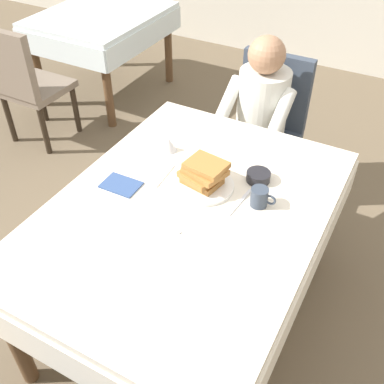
# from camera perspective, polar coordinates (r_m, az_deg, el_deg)

# --- Properties ---
(ground_plane) EXTENTS (14.00, 14.00, 0.00)m
(ground_plane) POSITION_cam_1_polar(r_m,az_deg,el_deg) (2.49, -0.46, -14.72)
(ground_plane) COLOR brown
(dining_table_main) EXTENTS (1.12, 1.52, 0.74)m
(dining_table_main) POSITION_cam_1_polar(r_m,az_deg,el_deg) (1.99, -0.56, -3.87)
(dining_table_main) COLOR silver
(dining_table_main) RESTS_ON ground
(chair_diner) EXTENTS (0.44, 0.45, 0.93)m
(chair_diner) POSITION_cam_1_polar(r_m,az_deg,el_deg) (2.95, 9.37, 8.89)
(chair_diner) COLOR #384251
(chair_diner) RESTS_ON ground
(diner_person) EXTENTS (0.40, 0.43, 1.12)m
(diner_person) POSITION_cam_1_polar(r_m,az_deg,el_deg) (2.76, 8.49, 9.92)
(diner_person) COLOR silver
(diner_person) RESTS_ON ground
(plate_breakfast) EXTENTS (0.28, 0.28, 0.02)m
(plate_breakfast) POSITION_cam_1_polar(r_m,az_deg,el_deg) (2.03, 1.39, 0.87)
(plate_breakfast) COLOR white
(plate_breakfast) RESTS_ON dining_table_main
(breakfast_stack) EXTENTS (0.22, 0.19, 0.11)m
(breakfast_stack) POSITION_cam_1_polar(r_m,az_deg,el_deg) (2.00, 1.43, 2.39)
(breakfast_stack) COLOR #A36B33
(breakfast_stack) RESTS_ON plate_breakfast
(cup_coffee) EXTENTS (0.11, 0.08, 0.08)m
(cup_coffee) POSITION_cam_1_polar(r_m,az_deg,el_deg) (1.94, 8.50, -0.65)
(cup_coffee) COLOR #333D4C
(cup_coffee) RESTS_ON dining_table_main
(bowl_butter) EXTENTS (0.11, 0.11, 0.04)m
(bowl_butter) POSITION_cam_1_polar(r_m,az_deg,el_deg) (2.08, 8.33, 1.95)
(bowl_butter) COLOR black
(bowl_butter) RESTS_ON dining_table_main
(syrup_pitcher) EXTENTS (0.08, 0.08, 0.07)m
(syrup_pitcher) POSITION_cam_1_polar(r_m,az_deg,el_deg) (2.25, -2.96, 6.02)
(syrup_pitcher) COLOR silver
(syrup_pitcher) RESTS_ON dining_table_main
(fork_left_of_plate) EXTENTS (0.02, 0.18, 0.00)m
(fork_left_of_plate) POSITION_cam_1_polar(r_m,az_deg,el_deg) (2.10, -3.48, 2.02)
(fork_left_of_plate) COLOR silver
(fork_left_of_plate) RESTS_ON dining_table_main
(knife_right_of_plate) EXTENTS (0.03, 0.20, 0.00)m
(knife_right_of_plate) POSITION_cam_1_polar(r_m,az_deg,el_deg) (1.97, 6.03, -1.26)
(knife_right_of_plate) COLOR silver
(knife_right_of_plate) RESTS_ON dining_table_main
(spoon_near_edge) EXTENTS (0.15, 0.05, 0.00)m
(spoon_near_edge) POSITION_cam_1_polar(r_m,az_deg,el_deg) (1.86, -3.12, -4.06)
(spoon_near_edge) COLOR silver
(spoon_near_edge) RESTS_ON dining_table_main
(napkin_folded) EXTENTS (0.17, 0.12, 0.01)m
(napkin_folded) POSITION_cam_1_polar(r_m,az_deg,el_deg) (2.07, -8.91, 0.89)
(napkin_folded) COLOR #334C7F
(napkin_folded) RESTS_ON dining_table_main
(background_table_far) EXTENTS (0.92, 1.12, 0.74)m
(background_table_far) POSITION_cam_1_polar(r_m,az_deg,el_deg) (4.21, -11.25, 19.76)
(background_table_far) COLOR silver
(background_table_far) RESTS_ON ground
(background_chair_empty) EXTENTS (0.44, 0.45, 0.93)m
(background_chair_empty) POSITION_cam_1_polar(r_m,az_deg,el_deg) (3.62, -20.36, 13.00)
(background_chair_empty) COLOR #7A6B5B
(background_chair_empty) RESTS_ON ground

